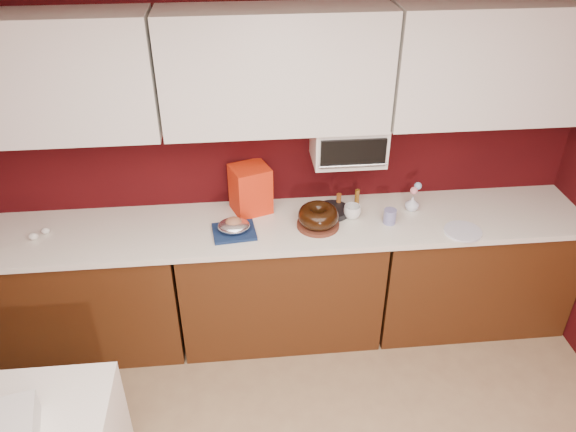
# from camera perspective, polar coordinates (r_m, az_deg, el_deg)

# --- Properties ---
(ceiling) EXTENTS (4.00, 4.50, 0.02)m
(ceiling) POSITION_cam_1_polar(r_m,az_deg,el_deg) (1.14, 7.13, 12.86)
(ceiling) COLOR white
(ceiling) RESTS_ON wall_back
(wall_back) EXTENTS (4.00, 0.02, 2.50)m
(wall_back) POSITION_cam_1_polar(r_m,az_deg,el_deg) (3.68, -1.32, 6.42)
(wall_back) COLOR #3B0809
(wall_back) RESTS_ON floor
(base_cabinet_left) EXTENTS (1.31, 0.58, 0.86)m
(base_cabinet_left) POSITION_cam_1_polar(r_m,az_deg,el_deg) (4.01, -20.31, -7.39)
(base_cabinet_left) COLOR #47230E
(base_cabinet_left) RESTS_ON floor
(base_cabinet_center) EXTENTS (1.31, 0.58, 0.86)m
(base_cabinet_center) POSITION_cam_1_polar(r_m,az_deg,el_deg) (3.87, -0.81, -6.61)
(base_cabinet_center) COLOR #47230E
(base_cabinet_center) RESTS_ON floor
(base_cabinet_right) EXTENTS (1.31, 0.58, 0.86)m
(base_cabinet_right) POSITION_cam_1_polar(r_m,az_deg,el_deg) (4.17, 17.85, -5.14)
(base_cabinet_right) COLOR #47230E
(base_cabinet_right) RESTS_ON floor
(countertop) EXTENTS (4.00, 0.62, 0.04)m
(countertop) POSITION_cam_1_polar(r_m,az_deg,el_deg) (3.60, -0.86, -1.06)
(countertop) COLOR white
(countertop) RESTS_ON base_cabinet_center
(upper_cabinet_left) EXTENTS (1.31, 0.33, 0.70)m
(upper_cabinet_left) POSITION_cam_1_polar(r_m,az_deg,el_deg) (3.47, -24.33, 12.60)
(upper_cabinet_left) COLOR white
(upper_cabinet_left) RESTS_ON wall_back
(upper_cabinet_center) EXTENTS (1.31, 0.33, 0.70)m
(upper_cabinet_center) POSITION_cam_1_polar(r_m,az_deg,el_deg) (3.30, -1.22, 14.52)
(upper_cabinet_center) COLOR white
(upper_cabinet_center) RESTS_ON wall_back
(upper_cabinet_right) EXTENTS (1.31, 0.33, 0.70)m
(upper_cabinet_right) POSITION_cam_1_polar(r_m,az_deg,el_deg) (3.65, 20.84, 14.25)
(upper_cabinet_right) COLOR white
(upper_cabinet_right) RESTS_ON wall_back
(toaster_oven) EXTENTS (0.45, 0.30, 0.25)m
(toaster_oven) POSITION_cam_1_polar(r_m,az_deg,el_deg) (3.56, 6.14, 7.48)
(toaster_oven) COLOR white
(toaster_oven) RESTS_ON upper_cabinet_center
(toaster_oven_door) EXTENTS (0.40, 0.02, 0.18)m
(toaster_oven_door) POSITION_cam_1_polar(r_m,az_deg,el_deg) (3.42, 6.65, 6.33)
(toaster_oven_door) COLOR black
(toaster_oven_door) RESTS_ON toaster_oven
(toaster_oven_handle) EXTENTS (0.42, 0.02, 0.02)m
(toaster_oven_handle) POSITION_cam_1_polar(r_m,az_deg,el_deg) (3.44, 6.62, 5.10)
(toaster_oven_handle) COLOR silver
(toaster_oven_handle) RESTS_ON toaster_oven
(cake_base) EXTENTS (0.35, 0.35, 0.02)m
(cake_base) POSITION_cam_1_polar(r_m,az_deg,el_deg) (3.56, 3.07, -0.88)
(cake_base) COLOR #5E2B1C
(cake_base) RESTS_ON countertop
(bundt_cake) EXTENTS (0.26, 0.26, 0.10)m
(bundt_cake) POSITION_cam_1_polar(r_m,az_deg,el_deg) (3.53, 3.10, 0.04)
(bundt_cake) COLOR black
(bundt_cake) RESTS_ON cake_base
(navy_towel) EXTENTS (0.28, 0.25, 0.02)m
(navy_towel) POSITION_cam_1_polar(r_m,az_deg,el_deg) (3.51, -5.49, -1.60)
(navy_towel) COLOR #14264D
(navy_towel) RESTS_ON countertop
(foil_ham_nest) EXTENTS (0.24, 0.22, 0.07)m
(foil_ham_nest) POSITION_cam_1_polar(r_m,az_deg,el_deg) (3.49, -5.53, -0.99)
(foil_ham_nest) COLOR white
(foil_ham_nest) RESTS_ON navy_towel
(roasted_ham) EXTENTS (0.11, 0.09, 0.07)m
(roasted_ham) POSITION_cam_1_polar(r_m,az_deg,el_deg) (3.47, -5.55, -0.65)
(roasted_ham) COLOR #A2674A
(roasted_ham) RESTS_ON foil_ham_nest
(pandoro_box) EXTENTS (0.29, 0.28, 0.32)m
(pandoro_box) POSITION_cam_1_polar(r_m,az_deg,el_deg) (3.66, -3.83, 2.76)
(pandoro_box) COLOR red
(pandoro_box) RESTS_ON countertop
(dark_pan) EXTENTS (0.27, 0.27, 0.04)m
(dark_pan) POSITION_cam_1_polar(r_m,az_deg,el_deg) (3.69, 4.53, 0.53)
(dark_pan) COLOR black
(dark_pan) RESTS_ON countertop
(coffee_mug) EXTENTS (0.12, 0.12, 0.11)m
(coffee_mug) POSITION_cam_1_polar(r_m,az_deg,el_deg) (3.64, 6.55, 0.55)
(coffee_mug) COLOR white
(coffee_mug) RESTS_ON countertop
(blue_jar) EXTENTS (0.10, 0.10, 0.10)m
(blue_jar) POSITION_cam_1_polar(r_m,az_deg,el_deg) (3.63, 10.30, -0.04)
(blue_jar) COLOR navy
(blue_jar) RESTS_ON countertop
(flower_vase) EXTENTS (0.08, 0.08, 0.11)m
(flower_vase) POSITION_cam_1_polar(r_m,az_deg,el_deg) (3.79, 12.51, 1.33)
(flower_vase) COLOR silver
(flower_vase) RESTS_ON countertop
(flower_pink) EXTENTS (0.05, 0.05, 0.05)m
(flower_pink) POSITION_cam_1_polar(r_m,az_deg,el_deg) (3.74, 12.67, 2.54)
(flower_pink) COLOR pink
(flower_pink) RESTS_ON flower_vase
(flower_blue) EXTENTS (0.05, 0.05, 0.05)m
(flower_blue) POSITION_cam_1_polar(r_m,az_deg,el_deg) (3.76, 13.07, 3.00)
(flower_blue) COLOR #88B4DA
(flower_blue) RESTS_ON flower_vase
(china_plate) EXTENTS (0.24, 0.24, 0.01)m
(china_plate) POSITION_cam_1_polar(r_m,az_deg,el_deg) (3.67, 17.35, -1.50)
(china_plate) COLOR white
(china_plate) RESTS_ON countertop
(amber_bottle) EXTENTS (0.04, 0.04, 0.10)m
(amber_bottle) POSITION_cam_1_polar(r_m,az_deg,el_deg) (3.75, 5.17, 1.59)
(amber_bottle) COLOR brown
(amber_bottle) RESTS_ON countertop
(egg_left) EXTENTS (0.07, 0.06, 0.05)m
(egg_left) POSITION_cam_1_polar(r_m,az_deg,el_deg) (3.77, -24.46, -1.89)
(egg_left) COLOR silver
(egg_left) RESTS_ON countertop
(egg_right) EXTENTS (0.06, 0.05, 0.04)m
(egg_right) POSITION_cam_1_polar(r_m,az_deg,el_deg) (3.80, -23.41, -1.38)
(egg_right) COLOR silver
(egg_right) RESTS_ON countertop
(amber_bottle_tall) EXTENTS (0.04, 0.04, 0.11)m
(amber_bottle_tall) POSITION_cam_1_polar(r_m,az_deg,el_deg) (3.80, 7.03, 1.95)
(amber_bottle_tall) COLOR brown
(amber_bottle_tall) RESTS_ON countertop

